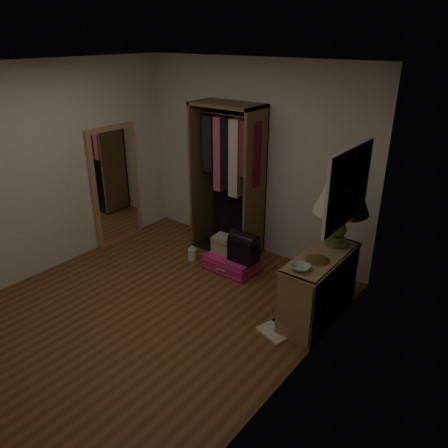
{
  "coord_description": "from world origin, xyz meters",
  "views": [
    {
      "loc": [
        3.16,
        -2.78,
        2.87
      ],
      "look_at": [
        0.3,
        0.95,
        0.8
      ],
      "focal_mm": 35.0,
      "sensor_mm": 36.0,
      "label": 1
    }
  ],
  "objects_px": {
    "console_bookshelf": "(320,284)",
    "black_bag": "(244,246)",
    "pink_suitcase": "(232,263)",
    "table_lamp": "(342,198)",
    "train_case": "(226,245)",
    "floor_mirror": "(116,186)",
    "white_jug": "(192,254)",
    "open_wardrobe": "(230,167)"
  },
  "relations": [
    {
      "from": "pink_suitcase",
      "to": "white_jug",
      "type": "bearing_deg",
      "value": -168.54
    },
    {
      "from": "pink_suitcase",
      "to": "train_case",
      "type": "distance_m",
      "value": 0.25
    },
    {
      "from": "console_bookshelf",
      "to": "open_wardrobe",
      "type": "xyz_separation_m",
      "value": [
        -1.77,
        0.74,
        0.81
      ]
    },
    {
      "from": "console_bookshelf",
      "to": "floor_mirror",
      "type": "bearing_deg",
      "value": -179.43
    },
    {
      "from": "open_wardrobe",
      "to": "train_case",
      "type": "relative_size",
      "value": 5.75
    },
    {
      "from": "console_bookshelf",
      "to": "black_bag",
      "type": "height_order",
      "value": "console_bookshelf"
    },
    {
      "from": "floor_mirror",
      "to": "pink_suitcase",
      "type": "relative_size",
      "value": 2.55
    },
    {
      "from": "floor_mirror",
      "to": "pink_suitcase",
      "type": "xyz_separation_m",
      "value": [
        1.89,
        0.27,
        -0.75
      ]
    },
    {
      "from": "console_bookshelf",
      "to": "black_bag",
      "type": "bearing_deg",
      "value": 168.57
    },
    {
      "from": "pink_suitcase",
      "to": "train_case",
      "type": "relative_size",
      "value": 1.87
    },
    {
      "from": "open_wardrobe",
      "to": "floor_mirror",
      "type": "height_order",
      "value": "open_wardrobe"
    },
    {
      "from": "pink_suitcase",
      "to": "table_lamp",
      "type": "relative_size",
      "value": 0.9
    },
    {
      "from": "pink_suitcase",
      "to": "black_bag",
      "type": "bearing_deg",
      "value": -1.36
    },
    {
      "from": "floor_mirror",
      "to": "white_jug",
      "type": "relative_size",
      "value": 8.33
    },
    {
      "from": "console_bookshelf",
      "to": "black_bag",
      "type": "distance_m",
      "value": 1.19
    },
    {
      "from": "console_bookshelf",
      "to": "train_case",
      "type": "height_order",
      "value": "console_bookshelf"
    },
    {
      "from": "train_case",
      "to": "white_jug",
      "type": "height_order",
      "value": "train_case"
    },
    {
      "from": "open_wardrobe",
      "to": "black_bag",
      "type": "xyz_separation_m",
      "value": [
        0.6,
        -0.5,
        -0.81
      ]
    },
    {
      "from": "table_lamp",
      "to": "white_jug",
      "type": "distance_m",
      "value": 2.3
    },
    {
      "from": "black_bag",
      "to": "white_jug",
      "type": "height_order",
      "value": "black_bag"
    },
    {
      "from": "open_wardrobe",
      "to": "white_jug",
      "type": "xyz_separation_m",
      "value": [
        -0.18,
        -0.61,
        -1.12
      ]
    },
    {
      "from": "open_wardrobe",
      "to": "white_jug",
      "type": "relative_size",
      "value": 10.04
    },
    {
      "from": "console_bookshelf",
      "to": "train_case",
      "type": "distance_m",
      "value": 1.5
    },
    {
      "from": "console_bookshelf",
      "to": "floor_mirror",
      "type": "xyz_separation_m",
      "value": [
        -3.24,
        -0.03,
        0.45
      ]
    },
    {
      "from": "floor_mirror",
      "to": "table_lamp",
      "type": "bearing_deg",
      "value": 6.26
    },
    {
      "from": "open_wardrobe",
      "to": "pink_suitcase",
      "type": "bearing_deg",
      "value": -50.18
    },
    {
      "from": "pink_suitcase",
      "to": "white_jug",
      "type": "xyz_separation_m",
      "value": [
        -0.6,
        -0.11,
        -0.01
      ]
    },
    {
      "from": "floor_mirror",
      "to": "white_jug",
      "type": "distance_m",
      "value": 1.51
    },
    {
      "from": "open_wardrobe",
      "to": "black_bag",
      "type": "bearing_deg",
      "value": -40.0
    },
    {
      "from": "train_case",
      "to": "white_jug",
      "type": "distance_m",
      "value": 0.55
    },
    {
      "from": "train_case",
      "to": "console_bookshelf",
      "type": "bearing_deg",
      "value": -15.39
    },
    {
      "from": "floor_mirror",
      "to": "white_jug",
      "type": "xyz_separation_m",
      "value": [
        1.29,
        0.16,
        -0.76
      ]
    },
    {
      "from": "black_bag",
      "to": "white_jug",
      "type": "relative_size",
      "value": 1.91
    },
    {
      "from": "open_wardrobe",
      "to": "pink_suitcase",
      "type": "distance_m",
      "value": 1.28
    },
    {
      "from": "open_wardrobe",
      "to": "pink_suitcase",
      "type": "xyz_separation_m",
      "value": [
        0.41,
        -0.5,
        -1.11
      ]
    },
    {
      "from": "train_case",
      "to": "table_lamp",
      "type": "height_order",
      "value": "table_lamp"
    },
    {
      "from": "console_bookshelf",
      "to": "white_jug",
      "type": "xyz_separation_m",
      "value": [
        -1.95,
        0.13,
        -0.31
      ]
    },
    {
      "from": "black_bag",
      "to": "open_wardrobe",
      "type": "bearing_deg",
      "value": 140.41
    },
    {
      "from": "open_wardrobe",
      "to": "white_jug",
      "type": "distance_m",
      "value": 1.29
    },
    {
      "from": "pink_suitcase",
      "to": "table_lamp",
      "type": "height_order",
      "value": "table_lamp"
    },
    {
      "from": "console_bookshelf",
      "to": "black_bag",
      "type": "relative_size",
      "value": 2.87
    },
    {
      "from": "pink_suitcase",
      "to": "train_case",
      "type": "height_order",
      "value": "train_case"
    }
  ]
}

